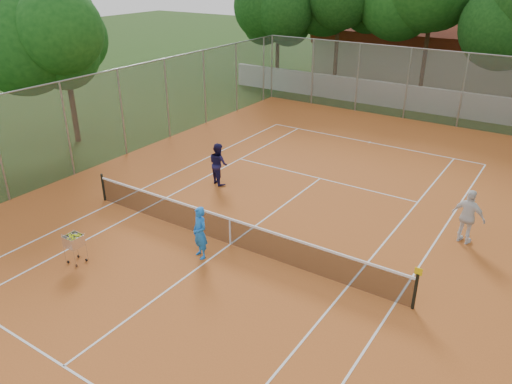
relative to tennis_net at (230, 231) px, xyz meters
The scene contains 12 objects.
ground 0.51m from the tennis_net, ahead, with size 120.00×120.00×0.00m, color #1A330E.
court_pad 0.50m from the tennis_net, ahead, with size 18.00×34.00×0.02m, color #B55B23.
court_lines 0.49m from the tennis_net, ahead, with size 10.98×23.78×0.01m, color white.
tennis_net is the anchor object (origin of this frame).
perimeter_fence 1.49m from the tennis_net, ahead, with size 18.00×34.00×4.00m, color slate.
boundary_wall 19.00m from the tennis_net, 90.00° to the left, with size 26.00×0.30×1.50m, color silver.
clubhouse 29.12m from the tennis_net, 93.95° to the left, with size 16.40×9.00×4.40m, color beige.
tropical_trees 22.45m from the tennis_net, 90.00° to the left, with size 29.00×19.00×10.00m, color black.
player_near 1.19m from the tennis_net, 106.60° to the right, with size 0.61×0.40×1.68m, color blue.
player_far_left 4.94m from the tennis_net, 131.58° to the left, with size 0.84×0.65×1.72m, color #191643.
player_far_right 7.60m from the tennis_net, 34.58° to the left, with size 1.08×0.45×1.84m, color white.
ball_hopper 4.72m from the tennis_net, 133.38° to the right, with size 0.49×0.49×1.02m, color silver.
Camera 1 is at (8.34, -11.12, 8.35)m, focal length 35.00 mm.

